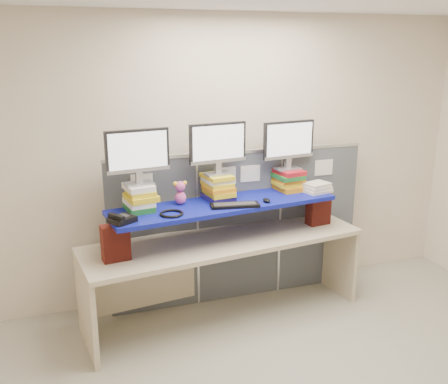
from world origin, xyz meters
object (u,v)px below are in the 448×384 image
object	(u,v)px
monitor_center	(218,146)
keyboard	(235,205)
monitor_right	(289,142)
desk	(224,254)
desk_phone	(122,219)
monitor_left	(138,154)
blue_board	(224,205)

from	to	relation	value
monitor_center	keyboard	xyz separation A→B (m)	(0.07, -0.25, -0.49)
monitor_right	monitor_center	bearing A→B (deg)	-180.00
monitor_center	keyboard	distance (m)	0.55
monitor_right	desk	bearing A→B (deg)	-170.93
keyboard	desk_phone	xyz separation A→B (m)	(-0.99, -0.11, 0.02)
monitor_left	desk_phone	distance (m)	0.57
desk	monitor_right	bearing A→B (deg)	9.07
desk	monitor_center	size ratio (longest dim) A/B	4.94
desk_phone	monitor_left	bearing A→B (deg)	22.12
desk_phone	keyboard	bearing A→B (deg)	-25.78
monitor_left	monitor_center	distance (m)	0.73
monitor_center	monitor_right	xyz separation A→B (m)	(0.74, 0.10, -0.03)
blue_board	keyboard	bearing A→B (deg)	-75.53
blue_board	monitor_left	world-z (taller)	monitor_left
monitor_right	keyboard	world-z (taller)	monitor_right
desk	monitor_left	distance (m)	1.24
keyboard	blue_board	bearing A→B (deg)	120.77
monitor_center	monitor_right	world-z (taller)	monitor_center
monitor_center	monitor_right	distance (m)	0.75
monitor_right	keyboard	bearing A→B (deg)	-159.71
monitor_right	keyboard	size ratio (longest dim) A/B	1.22
monitor_left	monitor_right	xyz separation A→B (m)	(1.47, 0.19, -0.02)
desk	monitor_left	world-z (taller)	monitor_left
monitor_center	desk	bearing A→B (deg)	-88.38
desk	monitor_left	xyz separation A→B (m)	(-0.75, 0.02, 0.99)
desk	monitor_center	distance (m)	1.01
keyboard	desk_phone	world-z (taller)	desk_phone
blue_board	monitor_right	bearing A→B (deg)	9.07
desk	keyboard	world-z (taller)	keyboard
blue_board	desk_phone	distance (m)	0.97
monitor_center	blue_board	bearing A→B (deg)	-88.38
blue_board	monitor_left	distance (m)	0.91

